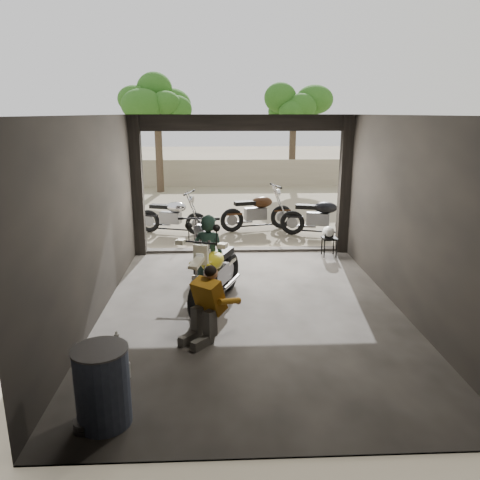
{
  "coord_description": "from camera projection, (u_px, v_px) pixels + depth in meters",
  "views": [
    {
      "loc": [
        -0.53,
        -7.28,
        3.23
      ],
      "look_at": [
        -0.17,
        0.6,
        1.08
      ],
      "focal_mm": 35.0,
      "sensor_mm": 36.0,
      "label": 1
    }
  ],
  "objects": [
    {
      "name": "ground",
      "position": [
        252.0,
        311.0,
        7.89
      ],
      "size": [
        80.0,
        80.0,
        0.0
      ],
      "primitive_type": "plane",
      "color": "#7A6D56",
      "rests_on": "ground"
    },
    {
      "name": "garage",
      "position": [
        250.0,
        230.0,
        8.08
      ],
      "size": [
        7.0,
        7.13,
        3.2
      ],
      "color": "#2D2B28",
      "rests_on": "ground"
    },
    {
      "name": "boundary_wall",
      "position": [
        230.0,
        173.0,
        21.22
      ],
      "size": [
        18.0,
        0.3,
        1.2
      ],
      "primitive_type": "cube",
      "color": "gray",
      "rests_on": "ground"
    },
    {
      "name": "tree_left",
      "position": [
        156.0,
        93.0,
        18.76
      ],
      "size": [
        2.2,
        2.2,
        5.6
      ],
      "color": "#382B1E",
      "rests_on": "ground"
    },
    {
      "name": "tree_right",
      "position": [
        294.0,
        105.0,
        20.57
      ],
      "size": [
        2.2,
        2.2,
        5.0
      ],
      "color": "#382B1E",
      "rests_on": "ground"
    },
    {
      "name": "main_bike",
      "position": [
        215.0,
        268.0,
        8.04
      ],
      "size": [
        1.44,
        2.1,
        1.29
      ],
      "primitive_type": null,
      "rotation": [
        0.0,
        0.0,
        -0.36
      ],
      "color": "beige",
      "rests_on": "ground"
    },
    {
      "name": "left_bike",
      "position": [
        203.0,
        241.0,
        9.85
      ],
      "size": [
        0.94,
        1.92,
        1.25
      ],
      "primitive_type": null,
      "rotation": [
        0.0,
        0.0,
        -0.1
      ],
      "color": "black",
      "rests_on": "ground"
    },
    {
      "name": "outside_bike_a",
      "position": [
        172.0,
        213.0,
        12.77
      ],
      "size": [
        1.9,
        1.21,
        1.19
      ],
      "primitive_type": null,
      "rotation": [
        0.0,
        0.0,
        1.28
      ],
      "color": "black",
      "rests_on": "ground"
    },
    {
      "name": "outside_bike_b",
      "position": [
        257.0,
        208.0,
        13.17
      ],
      "size": [
        2.01,
        1.22,
        1.27
      ],
      "primitive_type": null,
      "rotation": [
        0.0,
        0.0,
        1.82
      ],
      "color": "#371D0D",
      "rests_on": "ground"
    },
    {
      "name": "outside_bike_c",
      "position": [
        320.0,
        213.0,
        12.49
      ],
      "size": [
        2.01,
        1.27,
        1.27
      ],
      "primitive_type": null,
      "rotation": [
        0.0,
        0.0,
        1.28
      ],
      "color": "black",
      "rests_on": "ground"
    },
    {
      "name": "rider",
      "position": [
        209.0,
        258.0,
        8.21
      ],
      "size": [
        0.66,
        0.54,
        1.55
      ],
      "primitive_type": "imported",
      "rotation": [
        0.0,
        0.0,
        2.79
      ],
      "color": "black",
      "rests_on": "ground"
    },
    {
      "name": "mechanic",
      "position": [
        204.0,
        307.0,
        6.71
      ],
      "size": [
        0.9,
        0.93,
        1.08
      ],
      "primitive_type": null,
      "rotation": [
        0.0,
        0.0,
        -0.7
      ],
      "color": "#AF7517",
      "rests_on": "ground"
    },
    {
      "name": "stool",
      "position": [
        329.0,
        241.0,
        10.77
      ],
      "size": [
        0.33,
        0.33,
        0.46
      ],
      "rotation": [
        0.0,
        0.0,
        -0.19
      ],
      "color": "black",
      "rests_on": "ground"
    },
    {
      "name": "helmet",
      "position": [
        328.0,
        232.0,
        10.71
      ],
      "size": [
        0.34,
        0.35,
        0.26
      ],
      "primitive_type": "ellipsoid",
      "rotation": [
        0.0,
        0.0,
        -0.26
      ],
      "color": "white",
      "rests_on": "stool"
    },
    {
      "name": "oil_drum",
      "position": [
        103.0,
        388.0,
        4.91
      ],
      "size": [
        0.64,
        0.64,
        0.88
      ],
      "primitive_type": "cylinder",
      "rotation": [
        0.0,
        0.0,
        0.13
      ],
      "color": "#3B4763",
      "rests_on": "ground"
    },
    {
      "name": "sign_post",
      "position": [
        380.0,
        189.0,
        10.19
      ],
      "size": [
        0.8,
        0.08,
        2.4
      ],
      "rotation": [
        0.0,
        0.0,
        -0.12
      ],
      "color": "black",
      "rests_on": "ground"
    }
  ]
}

